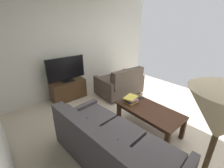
% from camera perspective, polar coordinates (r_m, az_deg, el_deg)
% --- Properties ---
extents(ground_plane, '(5.31, 5.06, 0.01)m').
position_cam_1_polar(ground_plane, '(3.34, 15.56, -15.73)').
color(ground_plane, beige).
extents(wall_right, '(0.12, 5.06, 2.86)m').
position_cam_1_polar(wall_right, '(4.65, -10.97, 14.94)').
color(wall_right, silver).
rests_on(wall_right, ground).
extents(sofa_main, '(2.07, 1.07, 0.85)m').
position_cam_1_polar(sofa_main, '(2.33, -0.50, -22.95)').
color(sofa_main, black).
rests_on(sofa_main, ground).
extents(loveseat_near, '(0.97, 1.28, 0.85)m').
position_cam_1_polar(loveseat_near, '(4.38, 3.24, 0.25)').
color(loveseat_near, black).
rests_on(loveseat_near, ground).
extents(coffee_table, '(1.22, 0.64, 0.48)m').
position_cam_1_polar(coffee_table, '(3.02, 14.12, -10.46)').
color(coffee_table, '#3D2316').
rests_on(coffee_table, ground).
extents(floor_lamp, '(0.34, 0.34, 1.75)m').
position_cam_1_polar(floor_lamp, '(0.93, 34.81, -16.24)').
color(floor_lamp, '#47331E').
rests_on(floor_lamp, ground).
extents(tv_stand, '(0.40, 0.93, 0.53)m').
position_cam_1_polar(tv_stand, '(4.34, -16.25, -2.20)').
color(tv_stand, '#4C331E').
rests_on(tv_stand, ground).
extents(flat_tv, '(0.20, 1.03, 0.66)m').
position_cam_1_polar(flat_tv, '(4.13, -17.18, 5.51)').
color(flat_tv, black).
rests_on(flat_tv, tv_stand).
extents(book_stack, '(0.30, 0.34, 0.11)m').
position_cam_1_polar(book_stack, '(3.14, 7.43, -5.83)').
color(book_stack, '#E0CC4C').
rests_on(book_stack, coffee_table).
extents(tv_remote, '(0.14, 0.15, 0.02)m').
position_cam_1_polar(tv_remote, '(3.35, 10.75, -5.08)').
color(tv_remote, black).
rests_on(tv_remote, coffee_table).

